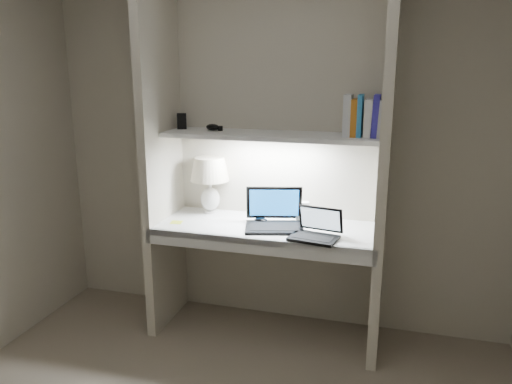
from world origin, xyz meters
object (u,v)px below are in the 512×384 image
(laptop_netbook, at_px, (316,231))
(book_row, at_px, (363,117))
(speaker, at_px, (302,211))
(table_lamp, at_px, (210,176))
(laptop_main, at_px, (274,218))

(laptop_netbook, bearing_deg, book_row, 58.00)
(speaker, distance_m, book_row, 0.76)
(table_lamp, bearing_deg, book_row, -4.19)
(table_lamp, distance_m, laptop_main, 0.58)
(laptop_main, distance_m, book_row, 0.85)
(laptop_netbook, relative_size, book_row, 1.26)
(table_lamp, xyz_separation_m, speaker, (0.66, 0.01, -0.21))
(table_lamp, height_order, book_row, book_row)
(laptop_main, relative_size, speaker, 3.54)
(table_lamp, relative_size, speaker, 3.23)
(table_lamp, relative_size, laptop_main, 0.91)
(table_lamp, height_order, speaker, table_lamp)
(table_lamp, height_order, laptop_main, table_lamp)
(laptop_netbook, bearing_deg, laptop_main, 164.52)
(laptop_main, distance_m, laptop_netbook, 0.33)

